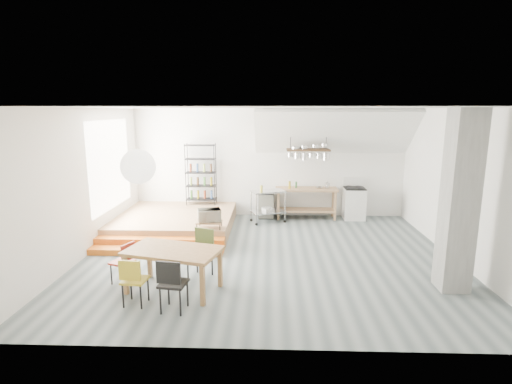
{
  "coord_description": "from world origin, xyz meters",
  "views": [
    {
      "loc": [
        0.02,
        -8.32,
        3.16
      ],
      "look_at": [
        -0.29,
        0.8,
        1.27
      ],
      "focal_mm": 28.0,
      "sensor_mm": 36.0,
      "label": 1
    }
  ],
  "objects_px": {
    "stove": "(354,203)",
    "rolling_cart": "(268,202)",
    "dining_table": "(173,254)",
    "mini_fridge": "(266,205)"
  },
  "relations": [
    {
      "from": "stove",
      "to": "dining_table",
      "type": "height_order",
      "value": "stove"
    },
    {
      "from": "stove",
      "to": "dining_table",
      "type": "bearing_deg",
      "value": -130.28
    },
    {
      "from": "rolling_cart",
      "to": "mini_fridge",
      "type": "xyz_separation_m",
      "value": [
        -0.05,
        0.5,
        -0.22
      ]
    },
    {
      "from": "dining_table",
      "to": "rolling_cart",
      "type": "relative_size",
      "value": 1.71
    },
    {
      "from": "stove",
      "to": "dining_table",
      "type": "xyz_separation_m",
      "value": [
        -4.16,
        -4.91,
        0.2
      ]
    },
    {
      "from": "dining_table",
      "to": "rolling_cart",
      "type": "bearing_deg",
      "value": 84.66
    },
    {
      "from": "stove",
      "to": "rolling_cart",
      "type": "relative_size",
      "value": 1.12
    },
    {
      "from": "stove",
      "to": "rolling_cart",
      "type": "xyz_separation_m",
      "value": [
        -2.52,
        -0.46,
        0.11
      ]
    },
    {
      "from": "dining_table",
      "to": "rolling_cart",
      "type": "xyz_separation_m",
      "value": [
        1.64,
        4.45,
        -0.09
      ]
    },
    {
      "from": "rolling_cart",
      "to": "mini_fridge",
      "type": "distance_m",
      "value": 0.55
    }
  ]
}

